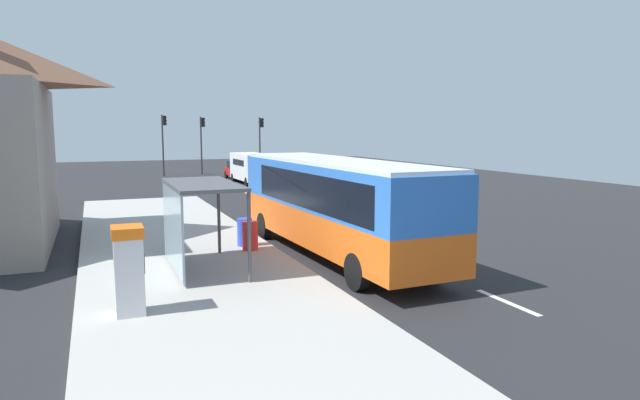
% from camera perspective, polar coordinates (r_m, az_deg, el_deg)
% --- Properties ---
extents(ground_plane, '(56.00, 92.00, 0.04)m').
position_cam_1_polar(ground_plane, '(32.02, -5.74, -0.29)').
color(ground_plane, '#262628').
extents(sidewalk_platform, '(6.20, 30.00, 0.18)m').
position_cam_1_polar(sidewalk_platform, '(19.08, -14.04, -5.36)').
color(sidewalk_platform, '#ADAAA3').
rests_on(sidewalk_platform, ground).
extents(lane_stripe_seg_0, '(0.16, 2.20, 0.01)m').
position_cam_1_polar(lane_stripe_seg_0, '(14.54, 18.58, -9.87)').
color(lane_stripe_seg_0, silver).
rests_on(lane_stripe_seg_0, ground).
extents(lane_stripe_seg_1, '(0.16, 2.20, 0.01)m').
position_cam_1_polar(lane_stripe_seg_1, '(18.47, 8.39, -5.91)').
color(lane_stripe_seg_1, silver).
rests_on(lane_stripe_seg_1, ground).
extents(lane_stripe_seg_2, '(0.16, 2.20, 0.01)m').
position_cam_1_polar(lane_stripe_seg_2, '(22.82, 2.01, -3.29)').
color(lane_stripe_seg_2, silver).
rests_on(lane_stripe_seg_2, ground).
extents(lane_stripe_seg_3, '(0.16, 2.20, 0.01)m').
position_cam_1_polar(lane_stripe_seg_3, '(27.39, -2.27, -1.50)').
color(lane_stripe_seg_3, silver).
rests_on(lane_stripe_seg_3, ground).
extents(lane_stripe_seg_4, '(0.16, 2.20, 0.01)m').
position_cam_1_polar(lane_stripe_seg_4, '(32.09, -5.31, -0.22)').
color(lane_stripe_seg_4, silver).
rests_on(lane_stripe_seg_4, ground).
extents(lane_stripe_seg_5, '(0.16, 2.20, 0.01)m').
position_cam_1_polar(lane_stripe_seg_5, '(36.87, -7.56, 0.73)').
color(lane_stripe_seg_5, silver).
rests_on(lane_stripe_seg_5, ground).
extents(lane_stripe_seg_6, '(0.16, 2.20, 0.01)m').
position_cam_1_polar(lane_stripe_seg_6, '(41.70, -9.30, 1.46)').
color(lane_stripe_seg_6, silver).
rests_on(lane_stripe_seg_6, ground).
extents(lane_stripe_seg_7, '(0.16, 2.20, 0.01)m').
position_cam_1_polar(lane_stripe_seg_7, '(46.57, -10.67, 2.04)').
color(lane_stripe_seg_7, silver).
rests_on(lane_stripe_seg_7, ground).
extents(bus, '(2.90, 11.09, 3.21)m').
position_cam_1_polar(bus, '(18.19, 1.46, -0.15)').
color(bus, orange).
rests_on(bus, ground).
extents(white_van, '(2.09, 5.23, 2.30)m').
position_cam_1_polar(white_van, '(42.88, -7.05, 3.45)').
color(white_van, white).
rests_on(white_van, ground).
extents(sedan_near, '(1.85, 4.41, 1.52)m').
position_cam_1_polar(sedan_near, '(46.79, -8.19, 3.08)').
color(sedan_near, '#A51919').
rests_on(sedan_near, ground).
extents(ticket_machine, '(0.66, 0.76, 1.94)m').
position_cam_1_polar(ticket_machine, '(12.89, -18.95, -6.72)').
color(ticket_machine, silver).
rests_on(ticket_machine, sidewalk_platform).
extents(recycling_bin_red, '(0.52, 0.52, 0.95)m').
position_cam_1_polar(recycling_bin_red, '(18.80, -7.16, -3.63)').
color(recycling_bin_red, red).
rests_on(recycling_bin_red, sidewalk_platform).
extents(recycling_bin_blue, '(0.52, 0.52, 0.95)m').
position_cam_1_polar(recycling_bin_blue, '(19.46, -7.69, -3.26)').
color(recycling_bin_blue, blue).
rests_on(recycling_bin_blue, sidewalk_platform).
extents(traffic_light_near_side, '(0.49, 0.28, 5.21)m').
position_cam_1_polar(traffic_light_near_side, '(52.07, -6.08, 6.47)').
color(traffic_light_near_side, '#2D2D2D').
rests_on(traffic_light_near_side, ground).
extents(traffic_light_far_side, '(0.49, 0.28, 5.38)m').
position_cam_1_polar(traffic_light_far_side, '(51.16, -15.69, 6.34)').
color(traffic_light_far_side, '#2D2D2D').
rests_on(traffic_light_far_side, ground).
extents(traffic_light_median, '(0.49, 0.28, 5.25)m').
position_cam_1_polar(traffic_light_median, '(52.47, -11.96, 6.38)').
color(traffic_light_median, '#2D2D2D').
rests_on(traffic_light_median, ground).
extents(bus_shelter, '(1.80, 4.00, 2.50)m').
position_cam_1_polar(bus_shelter, '(16.20, -12.99, -0.36)').
color(bus_shelter, '#4C4C51').
rests_on(bus_shelter, sidewalk_platform).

